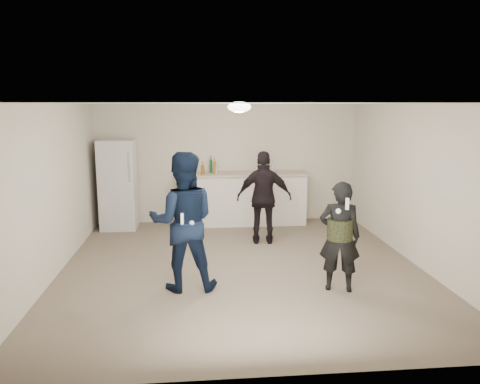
{
  "coord_description": "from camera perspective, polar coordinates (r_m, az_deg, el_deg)",
  "views": [
    {
      "loc": [
        -0.67,
        -6.9,
        2.48
      ],
      "look_at": [
        0.0,
        0.2,
        1.15
      ],
      "focal_mm": 35.0,
      "sensor_mm": 36.0,
      "label": 1
    }
  ],
  "objects": [
    {
      "name": "floor",
      "position": [
        7.36,
        0.15,
        -9.12
      ],
      "size": [
        6.0,
        6.0,
        0.0
      ],
      "primitive_type": "plane",
      "color": "#6B5B4C",
      "rests_on": "ground"
    },
    {
      "name": "ceiling",
      "position": [
        6.93,
        0.16,
        10.73
      ],
      "size": [
        6.0,
        6.0,
        0.0
      ],
      "primitive_type": "plane",
      "rotation": [
        3.14,
        0.0,
        0.0
      ],
      "color": "silver",
      "rests_on": "wall_back"
    },
    {
      "name": "wall_back",
      "position": [
        10.0,
        -1.52,
        3.49
      ],
      "size": [
        6.0,
        0.0,
        6.0
      ],
      "primitive_type": "plane",
      "rotation": [
        1.57,
        0.0,
        0.0
      ],
      "color": "beige",
      "rests_on": "floor"
    },
    {
      "name": "wall_front",
      "position": [
        4.14,
        4.21,
        -6.73
      ],
      "size": [
        6.0,
        0.0,
        6.0
      ],
      "primitive_type": "plane",
      "rotation": [
        -1.57,
        0.0,
        0.0
      ],
      "color": "beige",
      "rests_on": "floor"
    },
    {
      "name": "wall_left",
      "position": [
        7.31,
        -21.84,
        0.11
      ],
      "size": [
        0.0,
        6.0,
        6.0
      ],
      "primitive_type": "plane",
      "rotation": [
        1.57,
        0.0,
        1.57
      ],
      "color": "beige",
      "rests_on": "floor"
    },
    {
      "name": "wall_right",
      "position": [
        7.8,
        20.7,
        0.8
      ],
      "size": [
        0.0,
        6.0,
        6.0
      ],
      "primitive_type": "plane",
      "rotation": [
        1.57,
        0.0,
        -1.57
      ],
      "color": "beige",
      "rests_on": "floor"
    },
    {
      "name": "counter",
      "position": [
        9.82,
        0.37,
        -0.92
      ],
      "size": [
        2.6,
        0.56,
        1.05
      ],
      "primitive_type": "cube",
      "color": "silver",
      "rests_on": "floor"
    },
    {
      "name": "counter_top",
      "position": [
        9.72,
        0.37,
        2.22
      ],
      "size": [
        2.68,
        0.64,
        0.04
      ],
      "primitive_type": "cube",
      "color": "#BAAA90",
      "rests_on": "counter"
    },
    {
      "name": "fridge",
      "position": [
        9.76,
        -14.61,
        0.9
      ],
      "size": [
        0.7,
        0.7,
        1.8
      ],
      "primitive_type": "cube",
      "color": "silver",
      "rests_on": "floor"
    },
    {
      "name": "fridge_handle",
      "position": [
        9.3,
        -13.37,
        2.98
      ],
      "size": [
        0.02,
        0.02,
        0.6
      ],
      "primitive_type": "cylinder",
      "color": "silver",
      "rests_on": "fridge"
    },
    {
      "name": "ceiling_dome",
      "position": [
        7.23,
        -0.08,
        10.33
      ],
      "size": [
        0.36,
        0.36,
        0.16
      ],
      "primitive_type": "ellipsoid",
      "color": "white",
      "rests_on": "ceiling"
    },
    {
      "name": "shaker",
      "position": [
        9.64,
        -2.88,
        2.77
      ],
      "size": [
        0.08,
        0.08,
        0.17
      ],
      "primitive_type": "cylinder",
      "color": "silver",
      "rests_on": "counter_top"
    },
    {
      "name": "man",
      "position": [
        6.32,
        -6.97,
        -3.6
      ],
      "size": [
        0.92,
        0.72,
        1.88
      ],
      "primitive_type": "imported",
      "rotation": [
        0.0,
        0.0,
        3.14
      ],
      "color": "#0E1E3D",
      "rests_on": "floor"
    },
    {
      "name": "woman",
      "position": [
        6.41,
        12.05,
        -5.32
      ],
      "size": [
        0.62,
        0.49,
        1.5
      ],
      "primitive_type": "imported",
      "rotation": [
        0.0,
        0.0,
        2.87
      ],
      "color": "black",
      "rests_on": "floor"
    },
    {
      "name": "camo_shorts",
      "position": [
        6.39,
        12.09,
        -4.46
      ],
      "size": [
        0.34,
        0.34,
        0.28
      ],
      "primitive_type": "cylinder",
      "color": "#303819",
      "rests_on": "woman"
    },
    {
      "name": "spectator",
      "position": [
        8.41,
        2.97,
        -0.69
      ],
      "size": [
        1.03,
        0.52,
        1.68
      ],
      "primitive_type": "imported",
      "rotation": [
        0.0,
        0.0,
        3.02
      ],
      "color": "black",
      "rests_on": "floor"
    },
    {
      "name": "remote_man",
      "position": [
        6.03,
        -7.06,
        -3.25
      ],
      "size": [
        0.04,
        0.04,
        0.15
      ],
      "primitive_type": "cube",
      "color": "white",
      "rests_on": "man"
    },
    {
      "name": "nunchuk_man",
      "position": [
        6.07,
        -5.91,
        -3.8
      ],
      "size": [
        0.07,
        0.07,
        0.07
      ],
      "primitive_type": "sphere",
      "color": "silver",
      "rests_on": "man"
    },
    {
      "name": "remote_woman",
      "position": [
        6.06,
        12.94,
        -1.41
      ],
      "size": [
        0.04,
        0.04,
        0.15
      ],
      "primitive_type": "cube",
      "color": "white",
      "rests_on": "woman"
    },
    {
      "name": "nunchuk_woman",
      "position": [
        6.08,
        11.91,
        -2.3
      ],
      "size": [
        0.07,
        0.07,
        0.07
      ],
      "primitive_type": "sphere",
      "color": "white",
      "rests_on": "woman"
    },
    {
      "name": "bottle_cluster",
      "position": [
        9.68,
        -1.19,
        2.96
      ],
      "size": [
        1.52,
        0.39,
        0.27
      ],
      "color": "#B2B9BD",
      "rests_on": "counter_top"
    }
  ]
}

